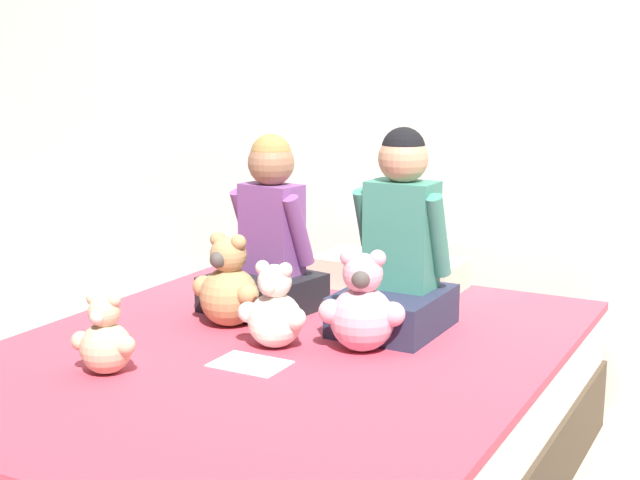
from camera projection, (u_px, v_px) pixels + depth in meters
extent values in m
cube|color=silver|center=(422.00, 78.00, 3.49)|extent=(8.00, 0.06, 2.50)
cube|color=#473828|center=(278.00, 454.00, 2.76)|extent=(1.58, 2.01, 0.25)
cube|color=white|center=(277.00, 386.00, 2.71)|extent=(1.55, 1.97, 0.19)
cube|color=#C64256|center=(277.00, 352.00, 2.69)|extent=(1.57, 1.99, 0.03)
cube|color=black|center=(263.00, 293.00, 3.07)|extent=(0.38, 0.38, 0.12)
cube|color=#7F4789|center=(272.00, 229.00, 3.06)|extent=(0.22, 0.16, 0.31)
sphere|color=#9E7051|center=(271.00, 163.00, 3.02)|extent=(0.16, 0.16, 0.16)
sphere|color=#A37A42|center=(271.00, 155.00, 3.01)|extent=(0.14, 0.14, 0.14)
cylinder|color=#7F4789|center=(246.00, 223.00, 3.14)|extent=(0.08, 0.15, 0.25)
cylinder|color=#7F4789|center=(299.00, 231.00, 2.99)|extent=(0.08, 0.15, 0.25)
cube|color=#282D47|center=(393.00, 311.00, 2.84)|extent=(0.31, 0.38, 0.13)
cube|color=#3D8470|center=(402.00, 235.00, 2.84)|extent=(0.22, 0.14, 0.34)
sphere|color=tan|center=(403.00, 158.00, 2.79)|extent=(0.16, 0.16, 0.16)
sphere|color=black|center=(403.00, 149.00, 2.79)|extent=(0.14, 0.14, 0.14)
cylinder|color=#3D8470|center=(367.00, 229.00, 2.90)|extent=(0.06, 0.15, 0.28)
cylinder|color=#3D8470|center=(438.00, 236.00, 2.78)|extent=(0.06, 0.15, 0.28)
sphere|color=tan|center=(229.00, 297.00, 2.89)|extent=(0.19, 0.19, 0.19)
sphere|color=tan|center=(228.00, 255.00, 2.86)|extent=(0.12, 0.12, 0.12)
sphere|color=#4C4742|center=(218.00, 260.00, 2.82)|extent=(0.05, 0.05, 0.05)
sphere|color=tan|center=(218.00, 239.00, 2.87)|extent=(0.05, 0.05, 0.05)
sphere|color=tan|center=(238.00, 242.00, 2.82)|extent=(0.05, 0.05, 0.05)
sphere|color=tan|center=(204.00, 287.00, 2.91)|extent=(0.07, 0.07, 0.07)
sphere|color=tan|center=(248.00, 295.00, 2.81)|extent=(0.07, 0.07, 0.07)
sphere|color=#DBA3B2|center=(362.00, 319.00, 2.64)|extent=(0.19, 0.19, 0.19)
sphere|color=#DBA3B2|center=(363.00, 273.00, 2.61)|extent=(0.12, 0.12, 0.12)
sphere|color=#4C4742|center=(361.00, 280.00, 2.56)|extent=(0.05, 0.05, 0.05)
sphere|color=#DBA3B2|center=(348.00, 257.00, 2.61)|extent=(0.05, 0.05, 0.05)
sphere|color=#DBA3B2|center=(378.00, 258.00, 2.59)|extent=(0.05, 0.05, 0.05)
sphere|color=#DBA3B2|center=(331.00, 311.00, 2.63)|extent=(0.07, 0.07, 0.07)
sphere|color=#DBA3B2|center=(393.00, 314.00, 2.60)|extent=(0.07, 0.07, 0.07)
sphere|color=silver|center=(274.00, 320.00, 2.67)|extent=(0.17, 0.17, 0.17)
sphere|color=silver|center=(274.00, 282.00, 2.64)|extent=(0.10, 0.10, 0.10)
sphere|color=beige|center=(267.00, 287.00, 2.61)|extent=(0.05, 0.05, 0.05)
sphere|color=silver|center=(262.00, 267.00, 2.65)|extent=(0.04, 0.04, 0.04)
sphere|color=silver|center=(285.00, 270.00, 2.62)|extent=(0.04, 0.04, 0.04)
sphere|color=silver|center=(248.00, 312.00, 2.68)|extent=(0.06, 0.06, 0.06)
sphere|color=silver|center=(296.00, 318.00, 2.62)|extent=(0.06, 0.06, 0.06)
sphere|color=#D1B78E|center=(106.00, 348.00, 2.45)|extent=(0.14, 0.14, 0.14)
sphere|color=#D1B78E|center=(104.00, 312.00, 2.43)|extent=(0.09, 0.09, 0.09)
sphere|color=beige|center=(97.00, 317.00, 2.40)|extent=(0.04, 0.04, 0.04)
sphere|color=#D1B78E|center=(93.00, 298.00, 2.43)|extent=(0.04, 0.04, 0.04)
sphere|color=#D1B78E|center=(114.00, 300.00, 2.42)|extent=(0.04, 0.04, 0.04)
sphere|color=#D1B78E|center=(81.00, 341.00, 2.45)|extent=(0.05, 0.05, 0.05)
sphere|color=#D1B78E|center=(126.00, 345.00, 2.42)|extent=(0.05, 0.05, 0.05)
cube|color=beige|center=(389.00, 272.00, 3.39)|extent=(0.55, 0.29, 0.11)
cube|color=white|center=(250.00, 364.00, 2.53)|extent=(0.21, 0.15, 0.00)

